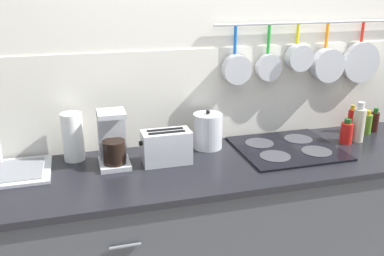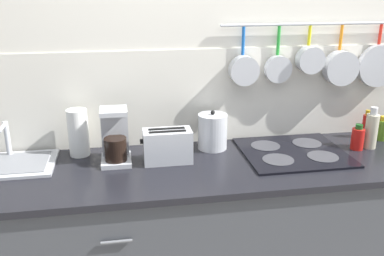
{
  "view_description": "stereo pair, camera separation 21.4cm",
  "coord_description": "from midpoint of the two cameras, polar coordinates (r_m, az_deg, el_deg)",
  "views": [
    {
      "loc": [
        -0.98,
        -1.95,
        1.82
      ],
      "look_at": [
        -0.43,
        0.0,
        1.12
      ],
      "focal_mm": 40.0,
      "sensor_mm": 36.0,
      "label": 1
    },
    {
      "loc": [
        -0.77,
        -2.0,
        1.82
      ],
      "look_at": [
        -0.43,
        0.0,
        1.12
      ],
      "focal_mm": 40.0,
      "sensor_mm": 36.0,
      "label": 2
    }
  ],
  "objects": [
    {
      "name": "cabinet_base",
      "position": [
        2.56,
        12.34,
        -14.03
      ],
      "size": [
        3.31,
        0.66,
        0.88
      ],
      "color": "#3F4247",
      "rests_on": "ground_plane"
    },
    {
      "name": "wall_back",
      "position": [
        2.57,
        10.62,
        6.57
      ],
      "size": [
        7.2,
        0.16,
        2.6
      ],
      "color": "silver",
      "rests_on": "ground_plane"
    },
    {
      "name": "bottle_hot_sauce",
      "position": [
        2.83,
        26.0,
        -0.21
      ],
      "size": [
        0.07,
        0.07,
        0.15
      ],
      "color": "#4C721E",
      "rests_on": "countertop"
    },
    {
      "name": "coffee_maker",
      "position": [
        2.25,
        -7.55,
        -1.55
      ],
      "size": [
        0.15,
        0.19,
        0.29
      ],
      "color": "#B7BABF",
      "rests_on": "countertop"
    },
    {
      "name": "kettle",
      "position": [
        2.41,
        5.29,
        -0.5
      ],
      "size": [
        0.16,
        0.16,
        0.22
      ],
      "color": "#B7BABF",
      "rests_on": "countertop"
    },
    {
      "name": "bottle_cooking_wine",
      "position": [
        2.66,
        24.97,
        -0.29
      ],
      "size": [
        0.07,
        0.07,
        0.24
      ],
      "color": "#BFB799",
      "rests_on": "countertop"
    },
    {
      "name": "paper_towel_roll",
      "position": [
        2.35,
        -12.44,
        -0.65
      ],
      "size": [
        0.11,
        0.11,
        0.26
      ],
      "color": "white",
      "rests_on": "countertop"
    },
    {
      "name": "bottle_dish_soap",
      "position": [
        2.62,
        23.44,
        -1.3
      ],
      "size": [
        0.07,
        0.07,
        0.15
      ],
      "color": "red",
      "rests_on": "countertop"
    },
    {
      "name": "countertop",
      "position": [
        2.35,
        13.12,
        -4.61
      ],
      "size": [
        3.35,
        0.68,
        0.03
      ],
      "color": "black",
      "rests_on": "cabinet_base"
    },
    {
      "name": "cooktop",
      "position": [
        2.46,
        15.79,
        -3.15
      ],
      "size": [
        0.56,
        0.51,
        0.01
      ],
      "color": "black",
      "rests_on": "countertop"
    },
    {
      "name": "sink_basin",
      "position": [
        2.36,
        -21.4,
        -4.45
      ],
      "size": [
        0.51,
        0.34,
        0.2
      ],
      "color": "#B7BABF",
      "rests_on": "countertop"
    },
    {
      "name": "bottle_vinegar",
      "position": [
        2.83,
        24.23,
        0.3
      ],
      "size": [
        0.05,
        0.05,
        0.17
      ],
      "color": "red",
      "rests_on": "countertop"
    },
    {
      "name": "toaster",
      "position": [
        2.23,
        -0.55,
        -2.47
      ],
      "size": [
        0.27,
        0.13,
        0.18
      ],
      "color": "#B7BABF",
      "rests_on": "countertop"
    }
  ]
}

